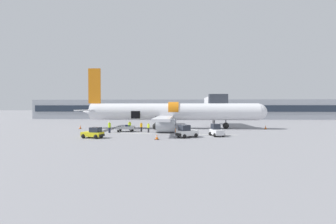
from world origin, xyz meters
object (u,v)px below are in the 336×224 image
airplane (171,112)px  baggage_tug_rear (186,132)px  baggage_cart_loading (126,129)px  ground_crew_supervisor (130,125)px  ground_crew_loader_a (148,127)px  baggage_tug_lead (216,131)px  ground_crew_driver (109,127)px  ground_crew_loader_b (141,127)px  baggage_tug_mid (93,133)px

airplane → baggage_tug_rear: 13.08m
baggage_tug_rear → baggage_cart_loading: (-9.97, 6.71, -0.21)m
baggage_cart_loading → ground_crew_supervisor: bearing=89.0°
ground_crew_loader_a → baggage_tug_lead: bearing=-21.4°
baggage_tug_lead → baggage_cart_loading: (-14.26, 5.19, -0.20)m
baggage_tug_rear → baggage_cart_loading: baggage_tug_rear is taller
baggage_tug_lead → baggage_tug_rear: bearing=-160.4°
ground_crew_loader_a → ground_crew_driver: ground_crew_driver is taller
baggage_cart_loading → ground_crew_loader_b: (2.66, -0.12, 0.34)m
ground_crew_driver → ground_crew_supervisor: size_ratio=1.15×
baggage_tug_rear → ground_crew_supervisor: baggage_tug_rear is taller
airplane → baggage_tug_lead: 13.26m
ground_crew_driver → ground_crew_loader_a: bearing=9.2°
baggage_tug_rear → ground_crew_loader_a: bearing=137.1°
baggage_tug_mid → baggage_tug_lead: bearing=9.7°
ground_crew_supervisor → baggage_tug_mid: bearing=-102.7°
ground_crew_supervisor → ground_crew_loader_a: bearing=-45.0°
baggage_tug_mid → baggage_tug_rear: 12.44m
baggage_cart_loading → ground_crew_driver: 3.03m
airplane → ground_crew_supervisor: airplane is taller
ground_crew_loader_a → ground_crew_supervisor: ground_crew_loader_a is taller
airplane → ground_crew_driver: size_ratio=19.26×
airplane → ground_crew_supervisor: 8.27m
baggage_tug_lead → ground_crew_supervisor: baggage_tug_lead is taller
baggage_tug_lead → baggage_tug_mid: size_ratio=0.91×
airplane → baggage_tug_mid: 17.19m
baggage_tug_rear → ground_crew_driver: (-12.06, 4.55, 0.25)m
baggage_tug_mid → baggage_tug_rear: bearing=6.1°
baggage_tug_lead → ground_crew_loader_a: size_ratio=1.77×
baggage_cart_loading → ground_crew_driver: bearing=-133.9°
baggage_tug_mid → baggage_tug_rear: baggage_tug_rear is taller
baggage_tug_lead → ground_crew_loader_b: (-11.60, 5.07, 0.13)m
baggage_tug_lead → baggage_tug_mid: bearing=-170.3°
airplane → baggage_tug_rear: bearing=-78.3°
airplane → ground_crew_loader_a: (-3.36, -7.06, -2.25)m
baggage_tug_lead → baggage_tug_mid: baggage_tug_lead is taller
ground_crew_loader_b → ground_crew_loader_a: bearing=-37.8°
ground_crew_loader_b → ground_crew_driver: (-4.74, -2.04, 0.12)m
ground_crew_loader_a → ground_crew_loader_b: (-1.35, 1.05, 0.00)m
airplane → baggage_tug_mid: airplane is taller
ground_crew_loader_a → baggage_cart_loading: bearing=163.8°
baggage_tug_rear → ground_crew_driver: bearing=159.3°
airplane → baggage_tug_lead: airplane is taller
baggage_tug_mid → ground_crew_supervisor: size_ratio=1.95×
baggage_tug_rear → ground_crew_loader_b: (-7.31, 6.59, 0.12)m
airplane → ground_crew_loader_b: 7.96m
ground_crew_driver → airplane: bearing=40.4°
baggage_tug_mid → ground_crew_driver: bearing=86.9°
airplane → ground_crew_supervisor: size_ratio=22.21×
baggage_tug_lead → ground_crew_loader_a: baggage_tug_lead is taller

